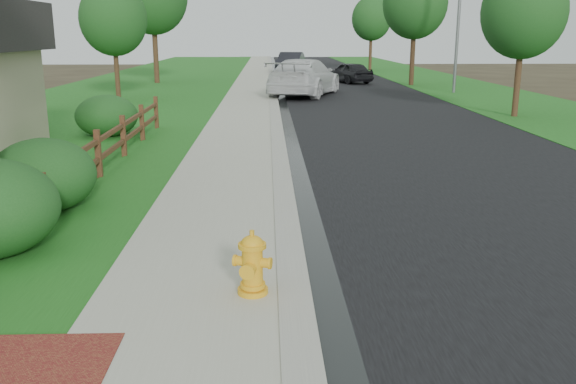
{
  "coord_description": "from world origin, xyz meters",
  "views": [
    {
      "loc": [
        0.09,
        -5.57,
        3.1
      ],
      "look_at": [
        0.4,
        3.49,
        0.74
      ],
      "focal_mm": 38.0,
      "sensor_mm": 36.0,
      "label": 1
    }
  ],
  "objects_px": {
    "ranch_fence": "(82,163)",
    "white_suv": "(304,77)",
    "streetlight": "(456,4)",
    "fire_hydrant": "(252,265)",
    "dark_car_mid": "(349,72)"
  },
  "relations": [
    {
      "from": "ranch_fence",
      "to": "white_suv",
      "type": "bearing_deg",
      "value": 73.97
    },
    {
      "from": "ranch_fence",
      "to": "streetlight",
      "type": "xyz_separation_m",
      "value": [
        13.57,
        20.78,
        3.99
      ]
    },
    {
      "from": "ranch_fence",
      "to": "fire_hydrant",
      "type": "xyz_separation_m",
      "value": [
        3.5,
        -5.23,
        -0.16
      ]
    },
    {
      "from": "white_suv",
      "to": "dark_car_mid",
      "type": "relative_size",
      "value": 1.64
    },
    {
      "from": "fire_hydrant",
      "to": "ranch_fence",
      "type": "bearing_deg",
      "value": 123.78
    },
    {
      "from": "dark_car_mid",
      "to": "fire_hydrant",
      "type": "bearing_deg",
      "value": 57.07
    },
    {
      "from": "fire_hydrant",
      "to": "streetlight",
      "type": "xyz_separation_m",
      "value": [
        10.08,
        26.01,
        4.15
      ]
    },
    {
      "from": "fire_hydrant",
      "to": "dark_car_mid",
      "type": "relative_size",
      "value": 0.2
    },
    {
      "from": "ranch_fence",
      "to": "dark_car_mid",
      "type": "bearing_deg",
      "value": 72.1
    },
    {
      "from": "dark_car_mid",
      "to": "white_suv",
      "type": "bearing_deg",
      "value": 44.4
    },
    {
      "from": "ranch_fence",
      "to": "fire_hydrant",
      "type": "bearing_deg",
      "value": -56.22
    },
    {
      "from": "fire_hydrant",
      "to": "streetlight",
      "type": "distance_m",
      "value": 28.2
    },
    {
      "from": "dark_car_mid",
      "to": "streetlight",
      "type": "bearing_deg",
      "value": 99.35
    },
    {
      "from": "ranch_fence",
      "to": "fire_hydrant",
      "type": "distance_m",
      "value": 6.29
    },
    {
      "from": "ranch_fence",
      "to": "streetlight",
      "type": "height_order",
      "value": "streetlight"
    }
  ]
}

